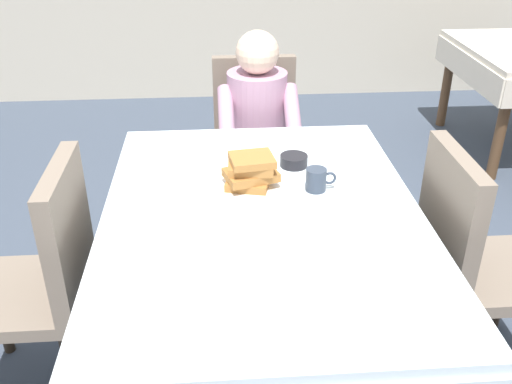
{
  "coord_description": "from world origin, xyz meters",
  "views": [
    {
      "loc": [
        -0.15,
        -1.7,
        1.75
      ],
      "look_at": [
        -0.02,
        0.05,
        0.79
      ],
      "focal_mm": 40.43,
      "sensor_mm": 36.0,
      "label": 1
    }
  ],
  "objects_px": {
    "diner_person": "(258,121)",
    "plate_breakfast": "(249,187)",
    "spoon_near_edge": "(258,234)",
    "chair_right_side": "(469,252)",
    "cup_coffee": "(317,180)",
    "fork_left_of_plate": "(197,193)",
    "breakfast_stack": "(250,171)",
    "dining_table_main": "(262,233)",
    "knife_right_of_plate": "(300,189)",
    "chair_diner": "(255,135)",
    "chair_left_side": "(45,271)",
    "bowl_butter": "(294,161)"
  },
  "relations": [
    {
      "from": "diner_person",
      "to": "plate_breakfast",
      "type": "bearing_deg",
      "value": 83.37
    },
    {
      "from": "spoon_near_edge",
      "to": "chair_right_side",
      "type": "bearing_deg",
      "value": -5.95
    },
    {
      "from": "diner_person",
      "to": "chair_right_side",
      "type": "relative_size",
      "value": 1.2
    },
    {
      "from": "cup_coffee",
      "to": "fork_left_of_plate",
      "type": "xyz_separation_m",
      "value": [
        -0.44,
        0.0,
        -0.04
      ]
    },
    {
      "from": "chair_right_side",
      "to": "spoon_near_edge",
      "type": "relative_size",
      "value": 6.2
    },
    {
      "from": "fork_left_of_plate",
      "to": "breakfast_stack",
      "type": "bearing_deg",
      "value": -87.14
    },
    {
      "from": "dining_table_main",
      "to": "knife_right_of_plate",
      "type": "bearing_deg",
      "value": 43.69
    },
    {
      "from": "knife_right_of_plate",
      "to": "breakfast_stack",
      "type": "bearing_deg",
      "value": 88.72
    },
    {
      "from": "fork_left_of_plate",
      "to": "spoon_near_edge",
      "type": "bearing_deg",
      "value": -147.47
    },
    {
      "from": "dining_table_main",
      "to": "diner_person",
      "type": "distance_m",
      "value": 1.02
    },
    {
      "from": "chair_diner",
      "to": "plate_breakfast",
      "type": "distance_m",
      "value": 1.03
    },
    {
      "from": "chair_left_side",
      "to": "cup_coffee",
      "type": "relative_size",
      "value": 8.23
    },
    {
      "from": "chair_diner",
      "to": "chair_left_side",
      "type": "height_order",
      "value": "same"
    },
    {
      "from": "chair_left_side",
      "to": "plate_breakfast",
      "type": "xyz_separation_m",
      "value": [
        0.73,
        0.17,
        0.22
      ]
    },
    {
      "from": "diner_person",
      "to": "chair_left_side",
      "type": "height_order",
      "value": "diner_person"
    },
    {
      "from": "breakfast_stack",
      "to": "cup_coffee",
      "type": "bearing_deg",
      "value": -5.27
    },
    {
      "from": "chair_left_side",
      "to": "breakfast_stack",
      "type": "bearing_deg",
      "value": -77.58
    },
    {
      "from": "diner_person",
      "to": "breakfast_stack",
      "type": "bearing_deg",
      "value": 83.84
    },
    {
      "from": "chair_left_side",
      "to": "breakfast_stack",
      "type": "height_order",
      "value": "chair_left_side"
    },
    {
      "from": "chair_left_side",
      "to": "diner_person",
      "type": "bearing_deg",
      "value": -39.35
    },
    {
      "from": "dining_table_main",
      "to": "chair_left_side",
      "type": "xyz_separation_m",
      "value": [
        -0.77,
        0.0,
        -0.12
      ]
    },
    {
      "from": "chair_diner",
      "to": "diner_person",
      "type": "distance_m",
      "value": 0.21
    },
    {
      "from": "diner_person",
      "to": "breakfast_stack",
      "type": "height_order",
      "value": "diner_person"
    },
    {
      "from": "dining_table_main",
      "to": "cup_coffee",
      "type": "bearing_deg",
      "value": 33.8
    },
    {
      "from": "fork_left_of_plate",
      "to": "dining_table_main",
      "type": "bearing_deg",
      "value": -124.78
    },
    {
      "from": "chair_left_side",
      "to": "breakfast_stack",
      "type": "xyz_separation_m",
      "value": [
        0.74,
        0.16,
        0.29
      ]
    },
    {
      "from": "dining_table_main",
      "to": "chair_right_side",
      "type": "relative_size",
      "value": 1.64
    },
    {
      "from": "dining_table_main",
      "to": "plate_breakfast",
      "type": "distance_m",
      "value": 0.2
    },
    {
      "from": "chair_left_side",
      "to": "plate_breakfast",
      "type": "relative_size",
      "value": 3.32
    },
    {
      "from": "spoon_near_edge",
      "to": "knife_right_of_plate",
      "type": "bearing_deg",
      "value": 42.25
    },
    {
      "from": "diner_person",
      "to": "plate_breakfast",
      "type": "xyz_separation_m",
      "value": [
        -0.1,
        -0.85,
        0.08
      ]
    },
    {
      "from": "dining_table_main",
      "to": "knife_right_of_plate",
      "type": "distance_m",
      "value": 0.23
    },
    {
      "from": "breakfast_stack",
      "to": "chair_left_side",
      "type": "bearing_deg",
      "value": -167.58
    },
    {
      "from": "chair_diner",
      "to": "diner_person",
      "type": "xyz_separation_m",
      "value": [
        0.0,
        -0.16,
        0.14
      ]
    },
    {
      "from": "breakfast_stack",
      "to": "bowl_butter",
      "type": "xyz_separation_m",
      "value": [
        0.19,
        0.18,
        -0.05
      ]
    },
    {
      "from": "chair_right_side",
      "to": "cup_coffee",
      "type": "xyz_separation_m",
      "value": [
        -0.56,
        0.14,
        0.25
      ]
    },
    {
      "from": "fork_left_of_plate",
      "to": "spoon_near_edge",
      "type": "xyz_separation_m",
      "value": [
        0.2,
        -0.29,
        0.0
      ]
    },
    {
      "from": "dining_table_main",
      "to": "breakfast_stack",
      "type": "bearing_deg",
      "value": 100.78
    },
    {
      "from": "chair_right_side",
      "to": "plate_breakfast",
      "type": "distance_m",
      "value": 0.85
    },
    {
      "from": "chair_diner",
      "to": "breakfast_stack",
      "type": "height_order",
      "value": "chair_diner"
    },
    {
      "from": "spoon_near_edge",
      "to": "cup_coffee",
      "type": "bearing_deg",
      "value": 34.21
    },
    {
      "from": "plate_breakfast",
      "to": "knife_right_of_plate",
      "type": "relative_size",
      "value": 1.4
    },
    {
      "from": "knife_right_of_plate",
      "to": "spoon_near_edge",
      "type": "relative_size",
      "value": 1.33
    },
    {
      "from": "fork_left_of_plate",
      "to": "knife_right_of_plate",
      "type": "bearing_deg",
      "value": -92.21
    },
    {
      "from": "diner_person",
      "to": "cup_coffee",
      "type": "bearing_deg",
      "value": 99.7
    },
    {
      "from": "dining_table_main",
      "to": "chair_right_side",
      "type": "bearing_deg",
      "value": 0.0
    },
    {
      "from": "breakfast_stack",
      "to": "fork_left_of_plate",
      "type": "relative_size",
      "value": 1.19
    },
    {
      "from": "diner_person",
      "to": "dining_table_main",
      "type": "bearing_deg",
      "value": 86.57
    },
    {
      "from": "breakfast_stack",
      "to": "cup_coffee",
      "type": "height_order",
      "value": "breakfast_stack"
    },
    {
      "from": "dining_table_main",
      "to": "cup_coffee",
      "type": "xyz_separation_m",
      "value": [
        0.21,
        0.14,
        0.13
      ]
    }
  ]
}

